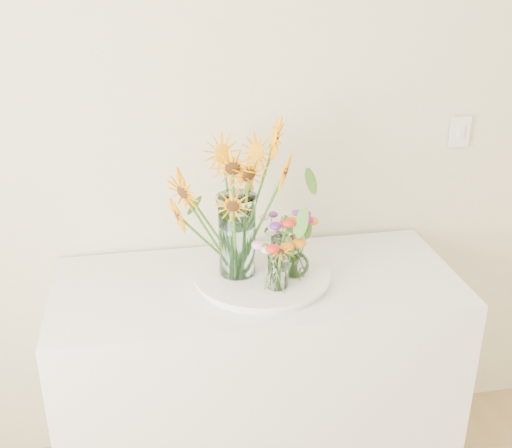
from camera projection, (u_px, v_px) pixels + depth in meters
name	position (u px, v px, depth m)	size (l,w,h in m)	color
counter	(257.00, 386.00, 2.40)	(1.40, 0.60, 0.90)	white
tray	(262.00, 277.00, 2.21)	(0.45, 0.45, 0.03)	white
mason_jar	(237.00, 236.00, 2.15)	(0.12, 0.12, 0.29)	#C1F3F9
sunflower_bouquet	(237.00, 199.00, 2.09)	(0.81, 0.81, 0.55)	#FF9C05
small_vase_a	(278.00, 272.00, 2.09)	(0.07, 0.07, 0.12)	white
wildflower_posy_a	(278.00, 260.00, 2.07)	(0.20, 0.20, 0.21)	orange
small_vase_b	(295.00, 256.00, 2.16)	(0.10, 0.10, 0.15)	white
wildflower_posy_b	(295.00, 244.00, 2.14)	(0.21, 0.21, 0.24)	orange
small_vase_c	(279.00, 247.00, 2.28)	(0.06, 0.06, 0.10)	white
wildflower_posy_c	(279.00, 235.00, 2.27)	(0.17, 0.17, 0.19)	orange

